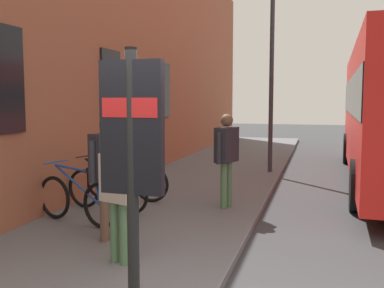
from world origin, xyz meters
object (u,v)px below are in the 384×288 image
at_px(pedestrian_near_bus, 119,186).
at_px(street_lamp, 272,60).
at_px(bicycle_by_door, 107,189).
at_px(bicycle_leaning_wall, 77,200).
at_px(transit_info_sign, 132,146).
at_px(pedestrian_by_facade, 108,165).
at_px(pedestrian_crossing_street, 227,151).
at_px(bicycle_beside_lamp, 127,181).

relative_size(pedestrian_near_bus, street_lamp, 0.30).
bearing_deg(bicycle_by_door, bicycle_leaning_wall, 173.63).
bearing_deg(transit_info_sign, pedestrian_by_facade, 31.06).
height_order(bicycle_by_door, pedestrian_crossing_street, pedestrian_crossing_street).
bearing_deg(bicycle_by_door, pedestrian_by_facade, -152.15).
bearing_deg(bicycle_beside_lamp, transit_info_sign, -154.98).
relative_size(bicycle_leaning_wall, pedestrian_crossing_street, 0.99).
relative_size(bicycle_beside_lamp, pedestrian_by_facade, 1.01).
bearing_deg(pedestrian_crossing_street, bicycle_leaning_wall, 129.05).
bearing_deg(bicycle_leaning_wall, transit_info_sign, -142.03).
distance_m(pedestrian_crossing_street, pedestrian_near_bus, 3.19).
relative_size(transit_info_sign, street_lamp, 0.46).
bearing_deg(street_lamp, pedestrian_near_bus, 172.31).
xyz_separation_m(transit_info_sign, pedestrian_crossing_street, (4.54, 0.13, -0.54)).
height_order(bicycle_beside_lamp, pedestrian_crossing_street, pedestrian_crossing_street).
distance_m(transit_info_sign, street_lamp, 9.06).
bearing_deg(bicycle_by_door, transit_info_sign, -150.20).
height_order(transit_info_sign, pedestrian_crossing_street, transit_info_sign).
bearing_deg(transit_info_sign, street_lamp, -1.32).
height_order(pedestrian_by_facade, pedestrian_near_bus, pedestrian_by_facade).
bearing_deg(pedestrian_by_facade, pedestrian_near_bus, -146.36).
bearing_deg(bicycle_leaning_wall, pedestrian_crossing_street, -50.95).
distance_m(bicycle_beside_lamp, pedestrian_near_bus, 3.46).
xyz_separation_m(bicycle_beside_lamp, pedestrian_near_bus, (-3.15, -1.33, 0.56)).
bearing_deg(pedestrian_near_bus, transit_info_sign, -150.46).
relative_size(bicycle_by_door, bicycle_beside_lamp, 0.99).
xyz_separation_m(bicycle_leaning_wall, transit_info_sign, (-2.85, -2.22, 1.21)).
bearing_deg(pedestrian_by_facade, street_lamp, -13.02).
relative_size(bicycle_leaning_wall, street_lamp, 0.33).
height_order(bicycle_beside_lamp, pedestrian_by_facade, pedestrian_by_facade).
height_order(pedestrian_crossing_street, pedestrian_near_bus, pedestrian_crossing_street).
relative_size(bicycle_beside_lamp, pedestrian_near_bus, 1.14).
xyz_separation_m(bicycle_leaning_wall, bicycle_by_door, (0.86, -0.10, 0.00)).
xyz_separation_m(bicycle_by_door, street_lamp, (5.23, -2.33, 2.67)).
distance_m(transit_info_sign, pedestrian_by_facade, 2.66).
xyz_separation_m(transit_info_sign, street_lamp, (8.94, -0.21, 1.47)).
distance_m(bicycle_leaning_wall, bicycle_by_door, 0.87).
distance_m(bicycle_beside_lamp, street_lamp, 5.63).
relative_size(pedestrian_by_facade, pedestrian_crossing_street, 1.02).
bearing_deg(pedestrian_by_facade, pedestrian_crossing_street, -27.76).
height_order(bicycle_leaning_wall, transit_info_sign, transit_info_sign).
distance_m(bicycle_by_door, bicycle_beside_lamp, 0.87).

